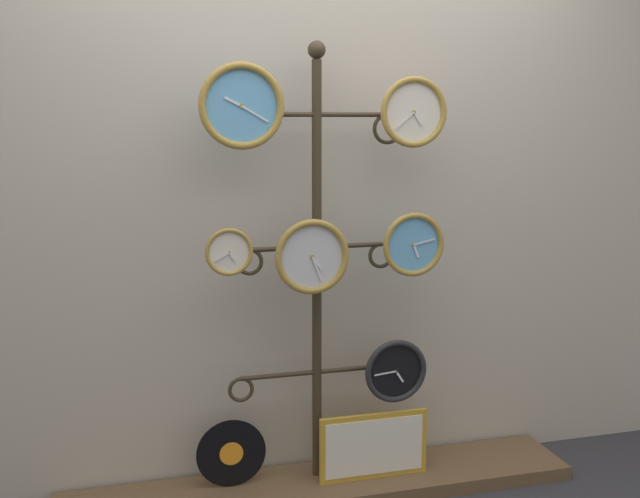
# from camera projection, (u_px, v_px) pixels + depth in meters

# --- Properties ---
(shop_wall) EXTENTS (4.40, 0.04, 2.80)m
(shop_wall) POSITION_uv_depth(u_px,v_px,m) (307.00, 161.00, 3.16)
(shop_wall) COLOR #BCB2A3
(shop_wall) RESTS_ON ground_plane
(low_shelf) EXTENTS (2.20, 0.36, 0.06)m
(low_shelf) POSITION_uv_depth(u_px,v_px,m) (321.00, 486.00, 3.18)
(low_shelf) COLOR brown
(low_shelf) RESTS_ON ground_plane
(display_stand) EXTENTS (0.76, 0.37, 1.88)m
(display_stand) POSITION_uv_depth(u_px,v_px,m) (317.00, 335.00, 3.13)
(display_stand) COLOR #382D1E
(display_stand) RESTS_ON ground_plane
(clock_top_left) EXTENTS (0.33, 0.04, 0.33)m
(clock_top_left) POSITION_uv_depth(u_px,v_px,m) (242.00, 106.00, 2.80)
(clock_top_left) COLOR #60A8DB
(clock_top_right) EXTENTS (0.28, 0.04, 0.28)m
(clock_top_right) POSITION_uv_depth(u_px,v_px,m) (413.00, 112.00, 2.98)
(clock_top_right) COLOR silver
(clock_middle_left) EXTENTS (0.19, 0.04, 0.19)m
(clock_middle_left) POSITION_uv_depth(u_px,v_px,m) (229.00, 252.00, 2.87)
(clock_middle_left) COLOR silver
(clock_middle_center) EXTENTS (0.30, 0.04, 0.30)m
(clock_middle_center) POSITION_uv_depth(u_px,v_px,m) (312.00, 257.00, 2.96)
(clock_middle_center) COLOR silver
(clock_middle_right) EXTENTS (0.27, 0.04, 0.27)m
(clock_middle_right) POSITION_uv_depth(u_px,v_px,m) (413.00, 244.00, 3.06)
(clock_middle_right) COLOR #60A8DB
(clock_bottom_right) EXTENTS (0.27, 0.04, 0.27)m
(clock_bottom_right) POSITION_uv_depth(u_px,v_px,m) (395.00, 371.00, 3.16)
(clock_bottom_right) COLOR black
(vinyl_record) EXTENTS (0.29, 0.01, 0.29)m
(vinyl_record) POSITION_uv_depth(u_px,v_px,m) (231.00, 453.00, 3.10)
(vinyl_record) COLOR black
(vinyl_record) RESTS_ON low_shelf
(picture_frame) EXTENTS (0.48, 0.02, 0.29)m
(picture_frame) POSITION_uv_depth(u_px,v_px,m) (374.00, 446.00, 3.18)
(picture_frame) COLOR gold
(picture_frame) RESTS_ON low_shelf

